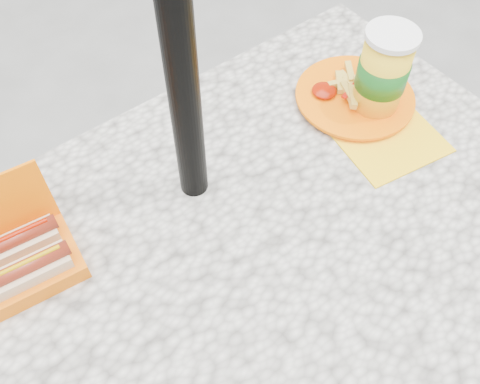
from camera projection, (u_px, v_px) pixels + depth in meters
ground at (245, 379)px, 1.51m from camera, size 60.00×60.00×0.00m
picnic_table at (247, 275)px, 0.99m from camera, size 1.20×0.80×0.75m
umbrella_pole at (176, 25)px, 0.70m from camera, size 0.05×0.05×2.20m
hotdog_box at (15, 262)px, 0.85m from camera, size 0.20×0.16×0.16m
fries_plate at (356, 99)px, 1.09m from camera, size 0.25×0.34×0.05m
soda_cup at (382, 73)px, 1.02m from camera, size 0.10×0.10×0.19m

